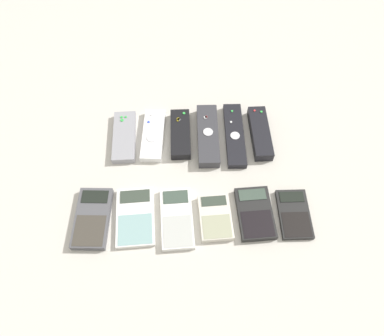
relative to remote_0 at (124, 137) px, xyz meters
name	(u,v)px	position (x,y,z in m)	size (l,w,h in m)	color
ground_plane	(192,179)	(0.18, -0.13, -0.01)	(3.00, 3.00, 0.00)	beige
remote_0	(124,137)	(0.00, 0.00, 0.00)	(0.06, 0.16, 0.02)	gray
remote_1	(153,135)	(0.08, 0.00, 0.00)	(0.06, 0.17, 0.02)	white
remote_2	(180,134)	(0.15, 0.00, 0.00)	(0.05, 0.15, 0.03)	black
remote_3	(208,135)	(0.22, 0.00, 0.00)	(0.06, 0.19, 0.03)	#333338
remote_4	(234,135)	(0.30, 0.00, 0.00)	(0.05, 0.20, 0.02)	black
remote_5	(260,133)	(0.36, 0.00, 0.00)	(0.05, 0.16, 0.03)	black
calculator_0	(93,218)	(-0.06, -0.23, 0.00)	(0.08, 0.15, 0.02)	#4C4C51
calculator_1	(135,217)	(0.04, -0.23, 0.00)	(0.10, 0.15, 0.01)	silver
calculator_2	(177,218)	(0.14, -0.24, 0.00)	(0.08, 0.16, 0.02)	silver
calculator_3	(215,217)	(0.23, -0.24, 0.00)	(0.08, 0.12, 0.02)	beige
calculator_4	(255,213)	(0.33, -0.23, 0.00)	(0.09, 0.14, 0.02)	black
calculator_5	(294,214)	(0.42, -0.23, 0.00)	(0.07, 0.13, 0.01)	black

